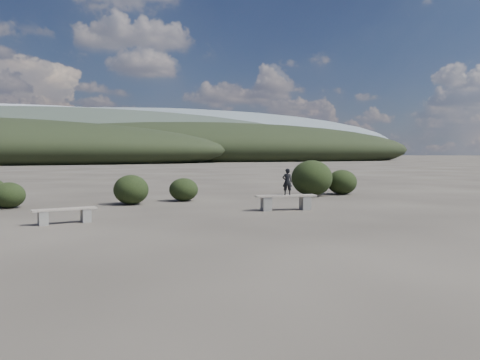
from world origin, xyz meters
name	(u,v)px	position (x,y,z in m)	size (l,w,h in m)	color
ground	(299,241)	(0.00, 0.00, 0.00)	(1200.00, 1200.00, 0.00)	#322D27
bench_left	(65,214)	(-4.55, 4.39, 0.24)	(1.64, 0.62, 0.40)	slate
bench_right	(286,201)	(2.17, 4.93, 0.30)	(2.03, 0.69, 0.50)	slate
seated_person	(287,182)	(2.22, 4.92, 0.93)	(0.31, 0.21, 0.86)	black
shrub_a	(9,195)	(-6.27, 8.85, 0.44)	(1.07, 1.07, 0.87)	black
shrub_b	(131,190)	(-2.25, 8.53, 0.54)	(1.25, 1.25, 1.07)	black
shrub_c	(184,190)	(-0.17, 9.05, 0.45)	(1.12, 1.12, 0.89)	black
shrub_d	(312,178)	(5.59, 9.21, 0.78)	(1.78, 1.78, 1.56)	black
shrub_e	(342,182)	(7.25, 9.39, 0.56)	(1.34, 1.34, 1.11)	black
mountain_ridges	(54,141)	(-7.48, 339.06, 10.84)	(500.00, 400.00, 56.00)	black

